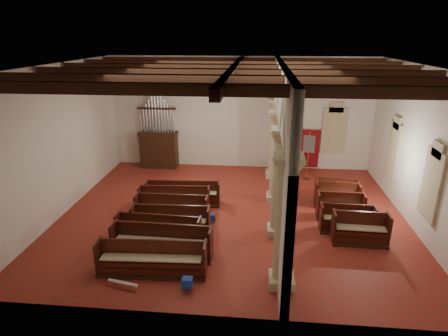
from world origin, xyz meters
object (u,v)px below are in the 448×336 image
pipe_organ (159,143)px  processional_banner (307,164)px  nave_pew_0 (152,263)px  lectern (171,158)px  aisle_pew_0 (360,233)px

pipe_organ → processional_banner: (8.02, -1.18, -0.56)m
nave_pew_0 → processional_banner: bearing=53.8°
lectern → processional_banner: bearing=-5.5°
pipe_organ → lectern: pipe_organ is taller
processional_banner → pipe_organ: bearing=-179.9°
lectern → nave_pew_0: bearing=-78.3°
processional_banner → nave_pew_0: processional_banner is taller
processional_banner → aisle_pew_0: 6.26m
lectern → nave_pew_0: size_ratio=0.39×
pipe_organ → lectern: (0.71, -0.17, -0.81)m
processional_banner → nave_pew_0: bearing=-115.0°
pipe_organ → processional_banner: 8.13m
lectern → aisle_pew_0: 11.09m
aisle_pew_0 → pipe_organ: bearing=143.2°
nave_pew_0 → aisle_pew_0: (6.87, 2.49, 0.03)m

